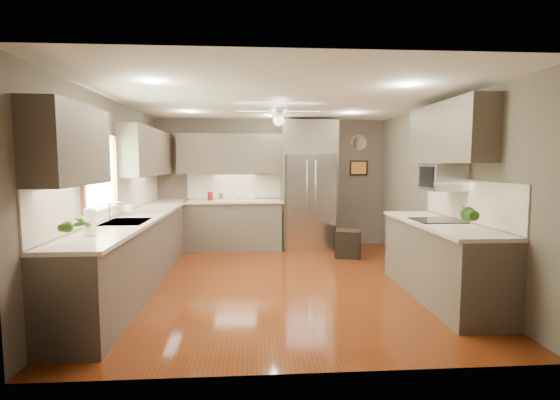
{
  "coord_description": "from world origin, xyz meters",
  "views": [
    {
      "loc": [
        -0.38,
        -5.54,
        1.67
      ],
      "look_at": [
        0.04,
        0.6,
        1.09
      ],
      "focal_mm": 26.0,
      "sensor_mm": 36.0,
      "label": 1
    }
  ],
  "objects": [
    {
      "name": "stool",
      "position": [
        1.3,
        1.4,
        0.24
      ],
      "size": [
        0.54,
        0.54,
        0.5
      ],
      "color": "black",
      "rests_on": "ground"
    },
    {
      "name": "soap_bottle",
      "position": [
        -2.07,
        0.13,
        1.04
      ],
      "size": [
        0.1,
        0.1,
        0.2
      ],
      "primitive_type": "imported",
      "rotation": [
        0.0,
        0.0,
        -0.14
      ],
      "color": "white",
      "rests_on": "left_run"
    },
    {
      "name": "uppers",
      "position": [
        -0.74,
        0.71,
        1.87
      ],
      "size": [
        4.5,
        4.7,
        0.95
      ],
      "color": "#4B4137",
      "rests_on": "wall_left"
    },
    {
      "name": "potted_plant_left",
      "position": [
        -1.94,
        -1.86,
        1.11
      ],
      "size": [
        0.21,
        0.18,
        0.33
      ],
      "primitive_type": "imported",
      "rotation": [
        0.0,
        0.0,
        -0.38
      ],
      "color": "#31621C",
      "rests_on": "left_run"
    },
    {
      "name": "canister_b",
      "position": [
        -0.98,
        2.21,
        1.01
      ],
      "size": [
        0.12,
        0.12,
        0.15
      ],
      "primitive_type": "cylinder",
      "rotation": [
        0.0,
        0.0,
        -0.26
      ],
      "color": "silver",
      "rests_on": "back_run"
    },
    {
      "name": "floor",
      "position": [
        0.0,
        0.0,
        0.0
      ],
      "size": [
        5.0,
        5.0,
        0.0
      ],
      "primitive_type": "plane",
      "color": "#55210B",
      "rests_on": "ground"
    },
    {
      "name": "ceiling_fan",
      "position": [
        -0.0,
        0.3,
        2.33
      ],
      "size": [
        1.18,
        1.18,
        0.32
      ],
      "color": "white",
      "rests_on": "ceiling"
    },
    {
      "name": "sink",
      "position": [
        -1.93,
        -0.5,
        0.91
      ],
      "size": [
        0.5,
        0.7,
        0.32
      ],
      "color": "silver",
      "rests_on": "left_run"
    },
    {
      "name": "wall_clock",
      "position": [
        1.75,
        2.48,
        2.05
      ],
      "size": [
        0.3,
        0.03,
        0.3
      ],
      "color": "white",
      "rests_on": "wall_back"
    },
    {
      "name": "wall_right",
      "position": [
        2.25,
        0.0,
        1.25
      ],
      "size": [
        0.0,
        5.0,
        5.0
      ],
      "primitive_type": "plane",
      "rotation": [
        1.57,
        0.0,
        -1.57
      ],
      "color": "brown",
      "rests_on": "ground"
    },
    {
      "name": "bowl",
      "position": [
        -0.38,
        2.18,
        0.96
      ],
      "size": [
        0.24,
        0.24,
        0.05
      ],
      "primitive_type": "imported",
      "rotation": [
        0.0,
        0.0,
        0.27
      ],
      "color": "beige",
      "rests_on": "back_run"
    },
    {
      "name": "recessed_lights",
      "position": [
        -0.04,
        0.4,
        2.49
      ],
      "size": [
        2.84,
        3.14,
        0.01
      ],
      "color": "white",
      "rests_on": "ceiling"
    },
    {
      "name": "potted_plant_right",
      "position": [
        1.91,
        -1.43,
        1.12
      ],
      "size": [
        0.21,
        0.18,
        0.36
      ],
      "primitive_type": "imported",
      "rotation": [
        0.0,
        0.0,
        -0.07
      ],
      "color": "#31621C",
      "rests_on": "right_run"
    },
    {
      "name": "ceiling",
      "position": [
        0.0,
        0.0,
        2.5
      ],
      "size": [
        5.0,
        5.0,
        0.0
      ],
      "primitive_type": "plane",
      "rotation": [
        3.14,
        0.0,
        0.0
      ],
      "color": "white",
      "rests_on": "ground"
    },
    {
      "name": "wall_left",
      "position": [
        -2.25,
        0.0,
        1.25
      ],
      "size": [
        0.0,
        5.0,
        5.0
      ],
      "primitive_type": "plane",
      "rotation": [
        1.57,
        0.0,
        1.57
      ],
      "color": "brown",
      "rests_on": "ground"
    },
    {
      "name": "back_run",
      "position": [
        -0.72,
        2.2,
        0.48
      ],
      "size": [
        1.85,
        0.65,
        1.45
      ],
      "color": "#4B4137",
      "rests_on": "ground"
    },
    {
      "name": "canister_a",
      "position": [
        -1.18,
        2.19,
        1.02
      ],
      "size": [
        0.14,
        0.14,
        0.17
      ],
      "primitive_type": "cylinder",
      "rotation": [
        0.0,
        0.0,
        0.4
      ],
      "color": "maroon",
      "rests_on": "back_run"
    },
    {
      "name": "paper_towel",
      "position": [
        -1.98,
        -1.49,
        1.08
      ],
      "size": [
        0.11,
        0.11,
        0.28
      ],
      "color": "white",
      "rests_on": "left_run"
    },
    {
      "name": "window",
      "position": [
        -2.22,
        -0.5,
        1.55
      ],
      "size": [
        0.05,
        1.12,
        0.92
      ],
      "color": "#BFF2B2",
      "rests_on": "wall_left"
    },
    {
      "name": "wall_front",
      "position": [
        0.0,
        -2.5,
        1.25
      ],
      "size": [
        4.5,
        0.0,
        4.5
      ],
      "primitive_type": "plane",
      "rotation": [
        -1.57,
        0.0,
        0.0
      ],
      "color": "brown",
      "rests_on": "ground"
    },
    {
      "name": "refrigerator",
      "position": [
        0.7,
        2.16,
        1.19
      ],
      "size": [
        1.06,
        0.75,
        2.45
      ],
      "color": "silver",
      "rests_on": "ground"
    },
    {
      "name": "framed_print",
      "position": [
        1.75,
        2.48,
        1.55
      ],
      "size": [
        0.36,
        0.03,
        0.3
      ],
      "color": "black",
      "rests_on": "wall_back"
    },
    {
      "name": "canister_c",
      "position": [
        -0.75,
        2.21,
        1.03
      ],
      "size": [
        0.13,
        0.13,
        0.17
      ],
      "primitive_type": "cylinder",
      "rotation": [
        0.0,
        0.0,
        0.28
      ],
      "color": "beige",
      "rests_on": "back_run"
    },
    {
      "name": "microwave",
      "position": [
        2.03,
        -0.55,
        1.48
      ],
      "size": [
        0.43,
        0.55,
        0.34
      ],
      "color": "silver",
      "rests_on": "wall_right"
    },
    {
      "name": "right_run",
      "position": [
        1.93,
        -0.8,
        0.48
      ],
      "size": [
        0.7,
        2.2,
        1.45
      ],
      "color": "#4B4137",
      "rests_on": "ground"
    },
    {
      "name": "left_run",
      "position": [
        -1.95,
        0.15,
        0.48
      ],
      "size": [
        0.65,
        4.7,
        1.45
      ],
      "color": "#4B4137",
      "rests_on": "ground"
    },
    {
      "name": "wall_back",
      "position": [
        0.0,
        2.5,
        1.25
      ],
      "size": [
        4.5,
        0.0,
        4.5
      ],
      "primitive_type": "plane",
      "rotation": [
        1.57,
        0.0,
        0.0
      ],
      "color": "brown",
      "rests_on": "ground"
    }
  ]
}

